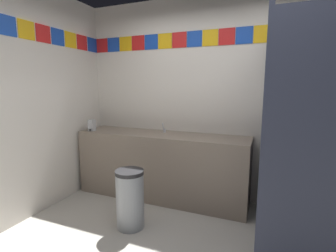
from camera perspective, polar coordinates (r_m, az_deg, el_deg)
name	(u,v)px	position (r m, az deg, el deg)	size (l,w,h in m)	color
wall_back	(217,99)	(3.37, 11.21, 6.02)	(3.76, 0.09, 2.68)	silver
wall_side	(1,103)	(3.09, -33.92, 4.35)	(0.09, 3.08, 2.68)	silver
vanity_counter	(162,165)	(3.43, -1.50, -9.00)	(2.31, 0.56, 0.89)	gray
faucet_center	(164,129)	(3.39, -0.94, -0.67)	(0.04, 0.10, 0.14)	silver
soap_dispenser	(92,125)	(3.70, -17.08, 0.15)	(0.09, 0.09, 0.16)	#B7BABF
stall_divider	(284,144)	(2.28, 25.12, -3.77)	(0.92, 1.56, 2.09)	#33384C
toilet	(320,202)	(3.18, 31.48, -14.72)	(0.39, 0.49, 0.74)	white
trash_bin	(130,199)	(2.81, -8.70, -16.19)	(0.30, 0.30, 0.64)	#999EA3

